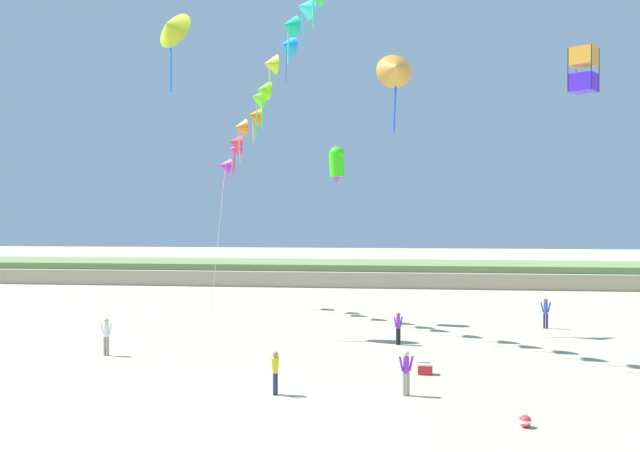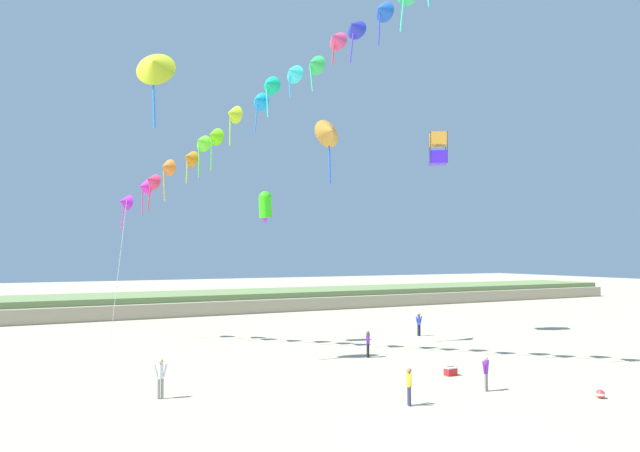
{
  "view_description": "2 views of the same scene",
  "coord_description": "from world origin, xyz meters",
  "px_view_note": "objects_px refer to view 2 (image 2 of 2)",
  "views": [
    {
      "loc": [
        4.96,
        -19.29,
        6.06
      ],
      "look_at": [
        1.61,
        8.29,
        5.75
      ],
      "focal_mm": 38.0,
      "sensor_mm": 36.0,
      "label": 1
    },
    {
      "loc": [
        -13.02,
        -15.44,
        6.07
      ],
      "look_at": [
        -0.17,
        9.8,
        7.46
      ],
      "focal_mm": 32.0,
      "sensor_mm": 36.0,
      "label": 2
    }
  ],
  "objects_px": {
    "person_mid_center": "(161,376)",
    "beach_ball": "(600,394)",
    "person_far_left": "(419,323)",
    "person_far_right": "(409,384)",
    "beach_cooler": "(451,371)",
    "large_kite_high_solo": "(265,206)",
    "person_near_right": "(486,371)",
    "large_kite_outer_drift": "(438,149)",
    "large_kite_low_lead": "(329,132)",
    "large_kite_mid_trail": "(154,65)",
    "person_near_left": "(368,342)"
  },
  "relations": [
    {
      "from": "person_far_right",
      "to": "person_near_right",
      "type": "bearing_deg",
      "value": 5.59
    },
    {
      "from": "person_mid_center",
      "to": "beach_cooler",
      "type": "distance_m",
      "value": 14.02
    },
    {
      "from": "person_far_right",
      "to": "beach_cooler",
      "type": "bearing_deg",
      "value": 35.5
    },
    {
      "from": "large_kite_low_lead",
      "to": "beach_ball",
      "type": "bearing_deg",
      "value": -76.82
    },
    {
      "from": "beach_ball",
      "to": "person_mid_center",
      "type": "bearing_deg",
      "value": 153.25
    },
    {
      "from": "large_kite_low_lead",
      "to": "large_kite_outer_drift",
      "type": "relative_size",
      "value": 1.88
    },
    {
      "from": "person_mid_center",
      "to": "large_kite_low_lead",
      "type": "bearing_deg",
      "value": 34.17
    },
    {
      "from": "person_near_right",
      "to": "person_mid_center",
      "type": "bearing_deg",
      "value": 158.34
    },
    {
      "from": "person_near_left",
      "to": "large_kite_mid_trail",
      "type": "bearing_deg",
      "value": 169.58
    },
    {
      "from": "large_kite_mid_trail",
      "to": "beach_cooler",
      "type": "distance_m",
      "value": 22.31
    },
    {
      "from": "person_mid_center",
      "to": "large_kite_outer_drift",
      "type": "bearing_deg",
      "value": 23.57
    },
    {
      "from": "large_kite_high_solo",
      "to": "beach_ball",
      "type": "height_order",
      "value": "large_kite_high_solo"
    },
    {
      "from": "person_mid_center",
      "to": "person_far_right",
      "type": "distance_m",
      "value": 10.34
    },
    {
      "from": "person_far_left",
      "to": "large_kite_outer_drift",
      "type": "distance_m",
      "value": 13.35
    },
    {
      "from": "person_far_left",
      "to": "large_kite_low_lead",
      "type": "height_order",
      "value": "large_kite_low_lead"
    },
    {
      "from": "large_kite_high_solo",
      "to": "beach_cooler",
      "type": "bearing_deg",
      "value": -70.38
    },
    {
      "from": "beach_cooler",
      "to": "person_mid_center",
      "type": "bearing_deg",
      "value": 172.08
    },
    {
      "from": "person_near_left",
      "to": "beach_cooler",
      "type": "distance_m",
      "value": 6.22
    },
    {
      "from": "large_kite_high_solo",
      "to": "large_kite_outer_drift",
      "type": "bearing_deg",
      "value": -5.83
    },
    {
      "from": "large_kite_low_lead",
      "to": "beach_ball",
      "type": "xyz_separation_m",
      "value": [
        3.95,
        -16.87,
        -13.98
      ]
    },
    {
      "from": "person_far_left",
      "to": "large_kite_high_solo",
      "type": "relative_size",
      "value": 0.76
    },
    {
      "from": "large_kite_outer_drift",
      "to": "person_far_left",
      "type": "bearing_deg",
      "value": 179.19
    },
    {
      "from": "large_kite_high_solo",
      "to": "person_near_left",
      "type": "bearing_deg",
      "value": -62.98
    },
    {
      "from": "person_far_left",
      "to": "large_kite_low_lead",
      "type": "bearing_deg",
      "value": -170.17
    },
    {
      "from": "person_near_left",
      "to": "person_far_right",
      "type": "distance_m",
      "value": 10.64
    },
    {
      "from": "person_far_right",
      "to": "large_kite_outer_drift",
      "type": "bearing_deg",
      "value": 47.81
    },
    {
      "from": "large_kite_low_lead",
      "to": "beach_cooler",
      "type": "height_order",
      "value": "large_kite_low_lead"
    },
    {
      "from": "person_near_right",
      "to": "person_far_left",
      "type": "distance_m",
      "value": 17.03
    },
    {
      "from": "person_mid_center",
      "to": "beach_ball",
      "type": "relative_size",
      "value": 4.61
    },
    {
      "from": "person_near_right",
      "to": "person_far_left",
      "type": "xyz_separation_m",
      "value": [
        7.72,
        15.18,
        0.07
      ]
    },
    {
      "from": "person_mid_center",
      "to": "large_kite_high_solo",
      "type": "xyz_separation_m",
      "value": [
        9.14,
        11.34,
        8.34
      ]
    },
    {
      "from": "person_near_right",
      "to": "large_kite_high_solo",
      "type": "height_order",
      "value": "large_kite_high_solo"
    },
    {
      "from": "person_far_left",
      "to": "large_kite_mid_trail",
      "type": "bearing_deg",
      "value": -169.86
    },
    {
      "from": "person_far_left",
      "to": "person_far_right",
      "type": "height_order",
      "value": "person_far_left"
    },
    {
      "from": "person_mid_center",
      "to": "beach_ball",
      "type": "distance_m",
      "value": 18.53
    },
    {
      "from": "large_kite_low_lead",
      "to": "person_far_left",
      "type": "bearing_deg",
      "value": 9.83
    },
    {
      "from": "person_far_left",
      "to": "person_mid_center",
      "type": "bearing_deg",
      "value": -154.44
    },
    {
      "from": "person_mid_center",
      "to": "person_far_left",
      "type": "distance_m",
      "value": 23.1
    },
    {
      "from": "person_mid_center",
      "to": "large_kite_low_lead",
      "type": "height_order",
      "value": "large_kite_low_lead"
    },
    {
      "from": "large_kite_low_lead",
      "to": "large_kite_mid_trail",
      "type": "xyz_separation_m",
      "value": [
        -11.83,
        -2.16,
        2.07
      ]
    },
    {
      "from": "large_kite_mid_trail",
      "to": "large_kite_outer_drift",
      "type": "xyz_separation_m",
      "value": [
        22.04,
        3.57,
        -2.07
      ]
    },
    {
      "from": "large_kite_low_lead",
      "to": "large_kite_mid_trail",
      "type": "bearing_deg",
      "value": -169.64
    },
    {
      "from": "person_mid_center",
      "to": "large_kite_outer_drift",
      "type": "height_order",
      "value": "large_kite_outer_drift"
    },
    {
      "from": "person_near_right",
      "to": "beach_ball",
      "type": "relative_size",
      "value": 4.27
    },
    {
      "from": "beach_cooler",
      "to": "person_near_right",
      "type": "bearing_deg",
      "value": -102.84
    },
    {
      "from": "person_far_right",
      "to": "beach_ball",
      "type": "bearing_deg",
      "value": -18.84
    },
    {
      "from": "large_kite_high_solo",
      "to": "beach_ball",
      "type": "xyz_separation_m",
      "value": [
        7.39,
        -19.67,
        -9.12
      ]
    },
    {
      "from": "person_far_right",
      "to": "large_kite_low_lead",
      "type": "height_order",
      "value": "large_kite_low_lead"
    },
    {
      "from": "person_far_left",
      "to": "large_kite_high_solo",
      "type": "xyz_separation_m",
      "value": [
        -11.7,
        1.37,
        8.34
      ]
    },
    {
      "from": "person_far_right",
      "to": "large_kite_low_lead",
      "type": "relative_size",
      "value": 0.33
    }
  ]
}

